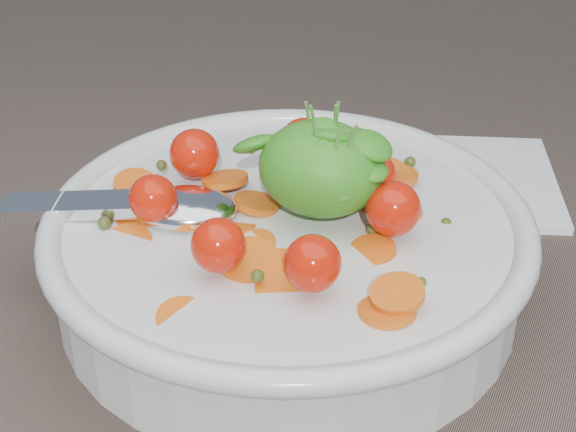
% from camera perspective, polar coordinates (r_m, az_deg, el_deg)
% --- Properties ---
extents(ground, '(6.00, 6.00, 0.00)m').
position_cam_1_polar(ground, '(0.58, 0.71, -4.78)').
color(ground, brown).
rests_on(ground, ground).
extents(bowl, '(0.33, 0.31, 0.13)m').
position_cam_1_polar(bowl, '(0.56, -0.00, -2.06)').
color(bowl, silver).
rests_on(bowl, ground).
extents(napkin, '(0.20, 0.19, 0.01)m').
position_cam_1_polar(napkin, '(0.71, 10.56, 2.34)').
color(napkin, white).
rests_on(napkin, ground).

